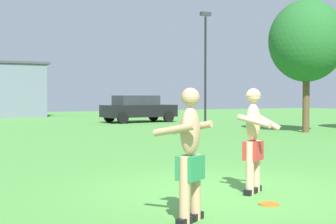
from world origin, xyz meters
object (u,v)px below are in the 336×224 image
(player_in_green, at_px, (190,152))
(lamp_post, at_px, (205,56))
(frisbee, at_px, (269,204))
(car_black_mid_lot, at_px, (138,108))
(player_with_cap, at_px, (254,136))
(tree_right_field, at_px, (307,41))

(player_in_green, xyz_separation_m, lamp_post, (11.20, 17.34, 2.83))
(frisbee, height_order, car_black_mid_lot, car_black_mid_lot)
(player_in_green, bearing_deg, player_with_cap, 30.37)
(player_with_cap, distance_m, lamp_post, 18.98)
(player_with_cap, relative_size, player_in_green, 1.02)
(frisbee, xyz_separation_m, lamp_post, (9.70, 17.04, 3.70))
(player_with_cap, distance_m, frisbee, 1.24)
(player_in_green, xyz_separation_m, frisbee, (1.50, 0.30, -0.87))
(frisbee, bearing_deg, player_with_cap, 67.56)
(frisbee, distance_m, car_black_mid_lot, 21.93)
(player_with_cap, distance_m, car_black_mid_lot, 21.08)
(lamp_post, relative_size, tree_right_field, 1.08)
(player_with_cap, xyz_separation_m, tree_right_field, (10.07, 9.33, 2.96))
(player_with_cap, xyz_separation_m, car_black_mid_lot, (6.99, 19.89, -0.11))
(car_black_mid_lot, xyz_separation_m, lamp_post, (2.39, -3.62, 2.89))
(player_with_cap, xyz_separation_m, player_in_green, (-1.82, -1.07, -0.05))
(car_black_mid_lot, height_order, lamp_post, lamp_post)
(player_with_cap, distance_m, player_in_green, 2.11)
(player_in_green, relative_size, frisbee, 5.73)
(player_with_cap, bearing_deg, player_in_green, -149.63)
(frisbee, bearing_deg, tree_right_field, 44.20)
(car_black_mid_lot, distance_m, lamp_post, 5.21)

